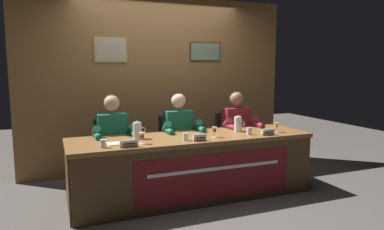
{
  "coord_description": "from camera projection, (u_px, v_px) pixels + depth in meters",
  "views": [
    {
      "loc": [
        -1.55,
        -3.85,
        1.55
      ],
      "look_at": [
        0.0,
        0.0,
        0.99
      ],
      "focal_mm": 32.96,
      "sensor_mm": 36.0,
      "label": 1
    }
  ],
  "objects": [
    {
      "name": "ground_plane",
      "position": [
        192.0,
        195.0,
        4.32
      ],
      "size": [
        12.0,
        12.0,
        0.0
      ],
      "primitive_type": "plane",
      "color": "#4C4742"
    },
    {
      "name": "wall_back_panelled",
      "position": [
        159.0,
        84.0,
        5.36
      ],
      "size": [
        4.09,
        0.14,
        2.6
      ],
      "color": "brown",
      "rests_on": "ground_plane"
    },
    {
      "name": "conference_table",
      "position": [
        196.0,
        157.0,
        4.15
      ],
      "size": [
        2.89,
        0.86,
        0.74
      ],
      "color": "brown",
      "rests_on": "ground_plane"
    },
    {
      "name": "chair_left",
      "position": [
        112.0,
        155.0,
        4.5
      ],
      "size": [
        0.44,
        0.45,
        0.9
      ],
      "color": "black",
      "rests_on": "ground_plane"
    },
    {
      "name": "panelist_left",
      "position": [
        114.0,
        137.0,
        4.28
      ],
      "size": [
        0.51,
        0.48,
        1.22
      ],
      "color": "black",
      "rests_on": "ground_plane"
    },
    {
      "name": "nameplate_left",
      "position": [
        129.0,
        143.0,
        3.6
      ],
      "size": [
        0.19,
        0.06,
        0.08
      ],
      "color": "white",
      "rests_on": "conference_table"
    },
    {
      "name": "juice_glass_left",
      "position": [
        142.0,
        136.0,
        3.76
      ],
      "size": [
        0.06,
        0.06,
        0.12
      ],
      "color": "white",
      "rests_on": "conference_table"
    },
    {
      "name": "water_cup_left",
      "position": [
        103.0,
        144.0,
        3.58
      ],
      "size": [
        0.06,
        0.06,
        0.08
      ],
      "color": "silver",
      "rests_on": "conference_table"
    },
    {
      "name": "chair_center",
      "position": [
        175.0,
        150.0,
        4.82
      ],
      "size": [
        0.44,
        0.45,
        0.9
      ],
      "color": "black",
      "rests_on": "ground_plane"
    },
    {
      "name": "panelist_center",
      "position": [
        180.0,
        132.0,
        4.6
      ],
      "size": [
        0.51,
        0.48,
        1.22
      ],
      "color": "black",
      "rests_on": "ground_plane"
    },
    {
      "name": "nameplate_center",
      "position": [
        200.0,
        137.0,
        3.92
      ],
      "size": [
        0.16,
        0.06,
        0.08
      ],
      "color": "white",
      "rests_on": "conference_table"
    },
    {
      "name": "juice_glass_center",
      "position": [
        214.0,
        130.0,
        4.1
      ],
      "size": [
        0.06,
        0.06,
        0.12
      ],
      "color": "white",
      "rests_on": "conference_table"
    },
    {
      "name": "water_cup_center",
      "position": [
        185.0,
        137.0,
        3.93
      ],
      "size": [
        0.06,
        0.06,
        0.08
      ],
      "color": "silver",
      "rests_on": "conference_table"
    },
    {
      "name": "chair_right",
      "position": [
        231.0,
        145.0,
        5.14
      ],
      "size": [
        0.44,
        0.45,
        0.9
      ],
      "color": "black",
      "rests_on": "ground_plane"
    },
    {
      "name": "panelist_right",
      "position": [
        238.0,
        128.0,
        4.92
      ],
      "size": [
        0.51,
        0.48,
        1.22
      ],
      "color": "black",
      "rests_on": "ground_plane"
    },
    {
      "name": "nameplate_right",
      "position": [
        268.0,
        132.0,
        4.25
      ],
      "size": [
        0.17,
        0.06,
        0.08
      ],
      "color": "white",
      "rests_on": "conference_table"
    },
    {
      "name": "juice_glass_right",
      "position": [
        276.0,
        126.0,
        4.42
      ],
      "size": [
        0.06,
        0.06,
        0.12
      ],
      "color": "white",
      "rests_on": "conference_table"
    },
    {
      "name": "water_cup_right",
      "position": [
        249.0,
        132.0,
        4.28
      ],
      "size": [
        0.06,
        0.06,
        0.08
      ],
      "color": "silver",
      "rests_on": "conference_table"
    },
    {
      "name": "water_pitcher_left_side",
      "position": [
        137.0,
        131.0,
        4.02
      ],
      "size": [
        0.15,
        0.1,
        0.21
      ],
      "color": "silver",
      "rests_on": "conference_table"
    },
    {
      "name": "water_pitcher_right_side",
      "position": [
        238.0,
        124.0,
        4.49
      ],
      "size": [
        0.15,
        0.1,
        0.21
      ],
      "color": "silver",
      "rests_on": "conference_table"
    },
    {
      "name": "document_stack_left",
      "position": [
        118.0,
        143.0,
        3.75
      ],
      "size": [
        0.21,
        0.15,
        0.01
      ],
      "color": "white",
      "rests_on": "conference_table"
    }
  ]
}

